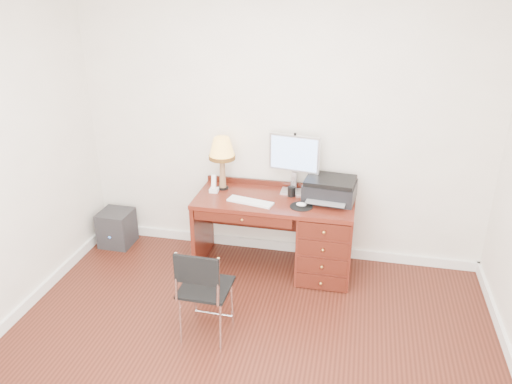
% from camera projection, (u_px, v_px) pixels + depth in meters
% --- Properties ---
extents(ground, '(4.00, 4.00, 0.00)m').
position_uv_depth(ground, '(240.00, 364.00, 3.76)').
color(ground, '#35130C').
rests_on(ground, ground).
extents(room_shell, '(4.00, 4.00, 4.00)m').
position_uv_depth(room_shell, '(258.00, 308.00, 4.30)').
color(room_shell, white).
rests_on(room_shell, ground).
extents(desk, '(1.50, 0.67, 0.75)m').
position_uv_depth(desk, '(307.00, 233.00, 4.79)').
color(desk, '#5D1D13').
rests_on(desk, ground).
extents(monitor, '(0.49, 0.19, 0.57)m').
position_uv_depth(monitor, '(294.00, 157.00, 4.73)').
color(monitor, silver).
rests_on(monitor, desk).
extents(keyboard, '(0.45, 0.21, 0.02)m').
position_uv_depth(keyboard, '(250.00, 202.00, 4.62)').
color(keyboard, white).
rests_on(keyboard, desk).
extents(mouse_pad, '(0.21, 0.21, 0.04)m').
position_uv_depth(mouse_pad, '(301.00, 206.00, 4.54)').
color(mouse_pad, black).
rests_on(mouse_pad, desk).
extents(printer, '(0.50, 0.41, 0.21)m').
position_uv_depth(printer, '(330.00, 189.00, 4.66)').
color(printer, black).
rests_on(printer, desk).
extents(leg_lamp, '(0.26, 0.26, 0.53)m').
position_uv_depth(leg_lamp, '(222.00, 152.00, 4.77)').
color(leg_lamp, black).
rests_on(leg_lamp, desk).
extents(phone, '(0.09, 0.09, 0.18)m').
position_uv_depth(phone, '(214.00, 187.00, 4.83)').
color(phone, white).
rests_on(phone, desk).
extents(pen_cup, '(0.08, 0.08, 0.09)m').
position_uv_depth(pen_cup, '(292.00, 191.00, 4.74)').
color(pen_cup, black).
rests_on(pen_cup, desk).
extents(chair, '(0.39, 0.39, 0.82)m').
position_uv_depth(chair, '(203.00, 285.00, 3.85)').
color(chair, black).
rests_on(chair, ground).
extents(equipment_box, '(0.33, 0.33, 0.38)m').
position_uv_depth(equipment_box, '(117.00, 228.00, 5.36)').
color(equipment_box, black).
rests_on(equipment_box, ground).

